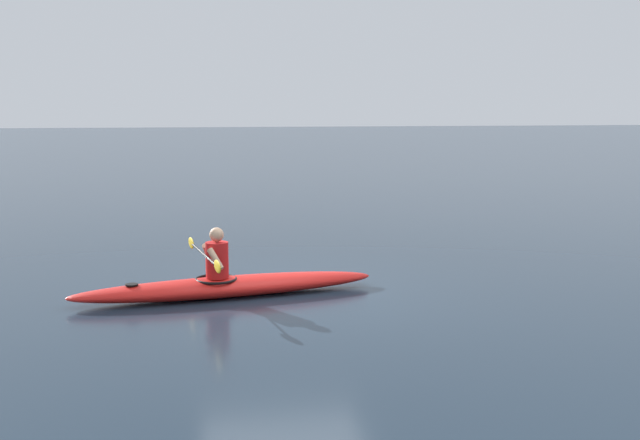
{
  "coord_description": "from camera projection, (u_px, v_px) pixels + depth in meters",
  "views": [
    {
      "loc": [
        1.4,
        11.52,
        2.81
      ],
      "look_at": [
        -0.13,
        2.43,
        1.45
      ],
      "focal_mm": 44.95,
      "sensor_mm": 36.0,
      "label": 1
    }
  ],
  "objects": [
    {
      "name": "kayak",
      "position": [
        226.0,
        286.0,
        11.69
      ],
      "size": [
        4.57,
        1.46,
        0.29
      ],
      "color": "red",
      "rests_on": "ground"
    },
    {
      "name": "kayaker",
      "position": [
        215.0,
        256.0,
        11.57
      ],
      "size": [
        0.58,
        2.28,
        0.74
      ],
      "color": "red",
      "rests_on": "kayak"
    },
    {
      "name": "ground_plane",
      "position": [
        285.0,
        293.0,
        11.88
      ],
      "size": [
        160.0,
        160.0,
        0.0
      ],
      "primitive_type": "plane",
      "color": "#1E2D3D"
    }
  ]
}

